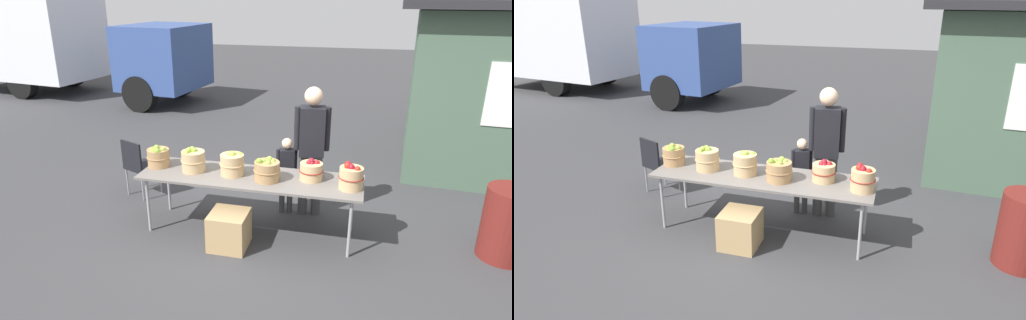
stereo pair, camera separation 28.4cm
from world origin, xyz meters
TOP-DOWN VIEW (x-y plane):
  - ground_plane at (0.00, 0.00)m, footprint 40.00×40.00m
  - market_table at (0.00, 0.00)m, footprint 2.70×0.76m
  - apple_basket_green_0 at (-1.22, 0.04)m, footprint 0.30×0.30m
  - apple_basket_green_1 at (-0.72, 0.00)m, footprint 0.31×0.31m
  - apple_basket_green_2 at (-0.22, 0.00)m, footprint 0.31×0.31m
  - apple_basket_green_3 at (0.22, -0.06)m, footprint 0.32×0.32m
  - apple_basket_red_0 at (0.73, 0.08)m, footprint 0.29×0.29m
  - apple_basket_red_1 at (1.19, -0.06)m, footprint 0.29×0.29m
  - vendor_adult at (0.65, 0.66)m, footprint 0.46×0.27m
  - child_customer at (0.33, 0.64)m, footprint 0.27×0.19m
  - box_truck at (-7.49, 6.52)m, footprint 7.92×3.15m
  - folding_chair at (-1.84, 0.63)m, footprint 0.52×0.52m
  - trash_barrel at (2.93, 0.14)m, footprint 0.54×0.54m
  - produce_crate at (-0.15, -0.41)m, footprint 0.44×0.44m

SIDE VIEW (x-z plane):
  - ground_plane at x=0.00m, z-range 0.00..0.00m
  - produce_crate at x=-0.15m, z-range 0.00..0.44m
  - trash_barrel at x=2.93m, z-range 0.00..0.84m
  - folding_chair at x=-1.84m, z-range 0.08..0.94m
  - child_customer at x=0.33m, z-range 0.09..1.15m
  - market_table at x=0.00m, z-range 0.34..1.09m
  - apple_basket_red_0 at x=0.73m, z-range 0.73..1.00m
  - apple_basket_green_0 at x=-1.22m, z-range 0.74..1.01m
  - apple_basket_green_3 at x=0.22m, z-range 0.73..1.02m
  - apple_basket_green_1 at x=-0.72m, z-range 0.73..1.05m
  - apple_basket_green_2 at x=-0.22m, z-range 0.74..1.04m
  - apple_basket_red_1 at x=1.19m, z-range 0.73..1.05m
  - vendor_adult at x=0.65m, z-range 0.15..1.90m
  - box_truck at x=-7.49m, z-range 0.11..2.86m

